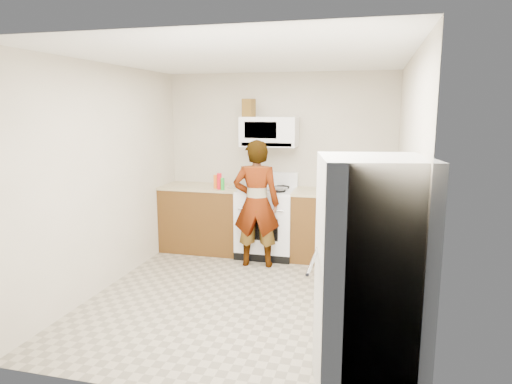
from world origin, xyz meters
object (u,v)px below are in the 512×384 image
(fridge, at_px, (370,280))
(kettle, at_px, (339,184))
(microwave, at_px, (269,132))
(saucepan, at_px, (254,181))
(gas_range, at_px, (267,221))
(person, at_px, (256,204))

(fridge, relative_size, kettle, 10.06)
(microwave, xyz_separation_m, saucepan, (-0.21, -0.02, -0.69))
(gas_range, height_order, microwave, microwave)
(person, distance_m, fridge, 2.83)
(fridge, height_order, kettle, fridge)
(kettle, distance_m, saucepan, 1.17)
(gas_range, distance_m, person, 0.56)
(saucepan, bearing_deg, fridge, -61.92)
(person, bearing_deg, saucepan, -79.52)
(fridge, xyz_separation_m, kettle, (-0.43, 3.01, 0.17))
(person, bearing_deg, microwave, -100.34)
(saucepan, bearing_deg, kettle, 0.18)
(microwave, distance_m, fridge, 3.44)
(kettle, xyz_separation_m, saucepan, (-1.17, -0.00, -0.01))
(gas_range, height_order, saucepan, gas_range)
(gas_range, distance_m, microwave, 1.22)
(fridge, height_order, saucepan, fridge)
(saucepan, bearing_deg, person, -72.43)
(kettle, height_order, saucepan, kettle)
(gas_range, height_order, kettle, gas_range)
(gas_range, relative_size, kettle, 6.69)
(person, relative_size, kettle, 9.67)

